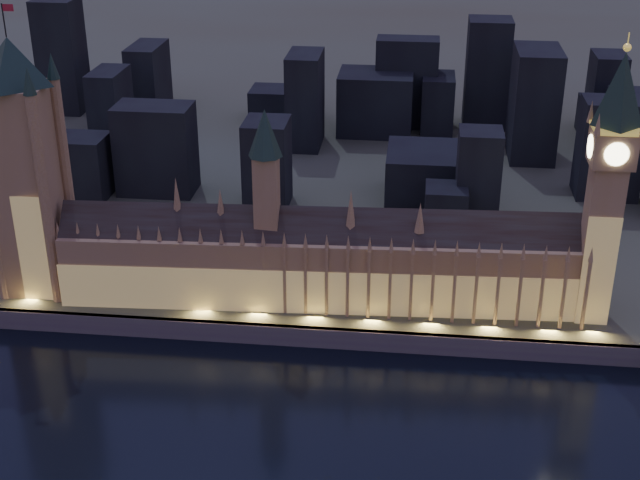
# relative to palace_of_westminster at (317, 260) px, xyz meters

# --- Properties ---
(ground_plane) EXTENTS (2000.00, 2000.00, 0.00)m
(ground_plane) POSITION_rel_palace_of_westminster_xyz_m (-2.98, -61.75, -26.37)
(ground_plane) COLOR black
(ground_plane) RESTS_ON ground
(north_bank) EXTENTS (2000.00, 960.00, 8.00)m
(north_bank) POSITION_rel_palace_of_westminster_xyz_m (-2.98, 458.25, -22.37)
(north_bank) COLOR #46422B
(north_bank) RESTS_ON ground
(embankment_wall) EXTENTS (2000.00, 2.50, 8.00)m
(embankment_wall) POSITION_rel_palace_of_westminster_xyz_m (-2.98, -20.75, -22.37)
(embankment_wall) COLOR #4B4152
(embankment_wall) RESTS_ON ground
(palace_of_westminster) EXTENTS (202.00, 30.25, 78.00)m
(palace_of_westminster) POSITION_rel_palace_of_westminster_xyz_m (0.00, 0.00, 0.00)
(palace_of_westminster) COLOR #96744A
(palace_of_westminster) RESTS_ON north_bank
(victoria_tower) EXTENTS (31.68, 31.68, 113.72)m
(victoria_tower) POSITION_rel_palace_of_westminster_xyz_m (-112.98, 0.17, 37.90)
(victoria_tower) COLOR #96744A
(victoria_tower) RESTS_ON north_bank
(elizabeth_tower) EXTENTS (18.00, 18.00, 108.58)m
(elizabeth_tower) POSITION_rel_palace_of_westminster_xyz_m (105.02, 0.17, 42.17)
(elizabeth_tower) COLOR #96744A
(elizabeth_tower) RESTS_ON north_bank
(city_backdrop) EXTENTS (488.42, 215.63, 72.31)m
(city_backdrop) POSITION_rel_palace_of_westminster_xyz_m (34.94, 183.03, 4.66)
(city_backdrop) COLOR black
(city_backdrop) RESTS_ON north_bank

